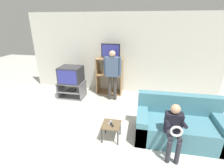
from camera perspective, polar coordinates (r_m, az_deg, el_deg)
wall_back at (r=5.49m, az=3.36°, el=10.48°), size 6.40×0.06×2.60m
tv_stand at (r=5.42m, az=-13.91°, el=-1.90°), size 0.80×0.57×0.51m
television_main at (r=5.25m, az=-14.23°, el=3.23°), size 0.68×0.58×0.50m
media_shelf at (r=5.43m, az=-0.83°, el=2.95°), size 0.84×0.47×1.22m
television_flat at (r=5.20m, az=-0.51°, el=11.36°), size 0.60×0.20×0.46m
snack_table at (r=3.43m, az=-0.26°, el=-14.65°), size 0.37×0.37×0.36m
remote_control_black at (r=3.37m, az=-0.13°, el=-14.07°), size 0.11×0.14×0.02m
remote_control_white at (r=3.43m, az=-0.67°, el=-13.43°), size 0.06×0.15×0.02m
couch at (r=3.75m, az=22.36°, el=-13.23°), size 1.74×0.89×0.87m
person_standing_adult at (r=4.85m, az=0.11°, el=4.58°), size 0.53×0.20×1.54m
person_seated_child at (r=3.13m, az=20.95°, el=-13.93°), size 0.33×0.43×0.99m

